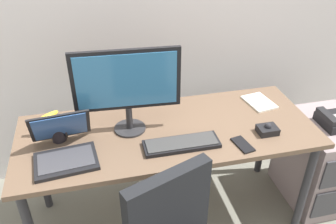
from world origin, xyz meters
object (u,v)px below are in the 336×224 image
(file_cabinet, at_px, (320,161))
(coffee_mug, at_px, (59,133))
(cell_phone, at_px, (243,145))
(desk_phone, at_px, (333,121))
(trackball_mouse, at_px, (268,129))
(paper_notepad, at_px, (259,102))
(monitor_main, at_px, (127,84))
(laptop, at_px, (64,148))
(keyboard, at_px, (182,144))
(banana, at_px, (46,118))

(file_cabinet, distance_m, coffee_mug, 1.73)
(file_cabinet, distance_m, cell_phone, 0.84)
(desk_phone, height_order, trackball_mouse, trackball_mouse)
(trackball_mouse, distance_m, paper_notepad, 0.33)
(file_cabinet, xyz_separation_m, paper_notepad, (-0.42, 0.19, 0.41))
(file_cabinet, relative_size, monitor_main, 1.07)
(coffee_mug, relative_size, cell_phone, 0.64)
(desk_phone, relative_size, trackball_mouse, 1.82)
(monitor_main, relative_size, paper_notepad, 2.78)
(paper_notepad, height_order, cell_phone, paper_notepad)
(monitor_main, distance_m, paper_notepad, 0.90)
(laptop, distance_m, cell_phone, 0.94)
(desk_phone, xyz_separation_m, laptop, (-1.63, -0.05, 0.11))
(paper_notepad, bearing_deg, trackball_mouse, -107.85)
(laptop, distance_m, paper_notepad, 1.24)
(file_cabinet, height_order, keyboard, keyboard)
(coffee_mug, bearing_deg, paper_notepad, 5.11)
(desk_phone, relative_size, paper_notepad, 0.96)
(laptop, bearing_deg, coffee_mug, 100.85)
(keyboard, relative_size, coffee_mug, 4.51)
(file_cabinet, relative_size, coffee_mug, 6.77)
(file_cabinet, xyz_separation_m, cell_phone, (-0.70, -0.19, 0.41))
(file_cabinet, relative_size, laptop, 1.76)
(monitor_main, xyz_separation_m, banana, (-0.47, 0.20, -0.27))
(laptop, xyz_separation_m, banana, (-0.11, 0.36, -0.03))
(file_cabinet, relative_size, desk_phone, 3.09)
(keyboard, bearing_deg, monitor_main, 138.91)
(laptop, xyz_separation_m, coffee_mug, (-0.03, 0.15, -0.00))
(laptop, height_order, paper_notepad, laptop)
(file_cabinet, relative_size, banana, 3.25)
(trackball_mouse, distance_m, banana, 1.29)
(desk_phone, xyz_separation_m, paper_notepad, (-0.41, 0.21, 0.07))
(file_cabinet, bearing_deg, banana, 170.45)
(keyboard, height_order, paper_notepad, keyboard)
(laptop, bearing_deg, banana, 107.69)
(monitor_main, xyz_separation_m, laptop, (-0.36, -0.16, -0.24))
(file_cabinet, relative_size, cell_phone, 4.35)
(laptop, distance_m, trackball_mouse, 1.11)
(file_cabinet, bearing_deg, coffee_mug, 177.13)
(cell_phone, bearing_deg, paper_notepad, 43.25)
(coffee_mug, xyz_separation_m, cell_phone, (0.96, -0.28, -0.04))
(keyboard, xyz_separation_m, paper_notepad, (0.60, 0.32, -0.01))
(desk_phone, bearing_deg, file_cabinet, 63.22)
(laptop, bearing_deg, desk_phone, 1.69)
(laptop, relative_size, coffee_mug, 3.85)
(paper_notepad, bearing_deg, keyboard, -152.37)
(cell_phone, xyz_separation_m, banana, (-1.04, 0.49, 0.02))
(desk_phone, bearing_deg, paper_notepad, 153.08)
(trackball_mouse, xyz_separation_m, cell_phone, (-0.18, -0.08, -0.02))
(desk_phone, relative_size, banana, 1.05)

